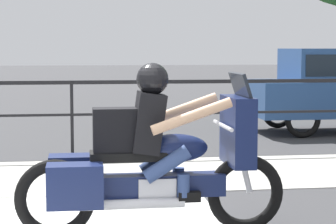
{
  "coord_description": "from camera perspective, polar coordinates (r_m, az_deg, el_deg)",
  "views": [
    {
      "loc": [
        0.08,
        -5.29,
        1.7
      ],
      "look_at": [
        0.98,
        1.15,
        1.06
      ],
      "focal_mm": 70.0,
      "sensor_mm": 36.0,
      "label": 1
    }
  ],
  "objects": [
    {
      "name": "sidewalk_band",
      "position": [
        8.86,
        -8.38,
        -5.51
      ],
      "size": [
        44.0,
        2.4,
        0.01
      ],
      "primitive_type": "cube",
      "color": "#A8A59E",
      "rests_on": "ground"
    },
    {
      "name": "fence_railing",
      "position": [
        10.36,
        -8.39,
        1.32
      ],
      "size": [
        36.0,
        0.05,
        1.19
      ],
      "color": "black",
      "rests_on": "ground"
    },
    {
      "name": "motorcycle",
      "position": [
        5.93,
        -1.42,
        -4.09
      ],
      "size": [
        2.46,
        0.76,
        1.57
      ],
      "rotation": [
        0.0,
        0.0,
        -0.02
      ],
      "color": "black",
      "rests_on": "ground"
    }
  ]
}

